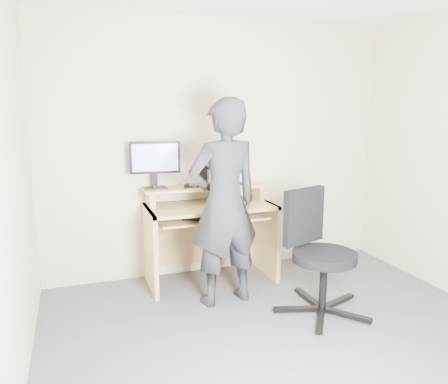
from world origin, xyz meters
TOP-DOWN VIEW (x-y plane):
  - ground at (0.00, 0.00)m, footprint 3.50×3.50m
  - back_wall at (0.00, 1.75)m, footprint 3.50×0.02m
  - desk at (-0.20, 1.53)m, footprint 1.20×0.60m
  - monitor at (-0.68, 1.61)m, footprint 0.46×0.13m
  - external_drive at (-0.22, 1.60)m, footprint 0.09×0.14m
  - travel_mug at (-0.19, 1.58)m, footprint 0.08×0.08m
  - smartphone at (0.18, 1.57)m, footprint 0.08×0.14m
  - charger at (-0.40, 1.55)m, footprint 0.05×0.04m
  - headphones at (-0.33, 1.66)m, footprint 0.17×0.17m
  - keyboard at (-0.26, 1.36)m, footprint 0.49×0.29m
  - mouse at (0.05, 1.35)m, footprint 0.11×0.08m
  - office_chair at (0.43, 0.56)m, footprint 0.78×0.75m
  - person at (-0.23, 0.97)m, footprint 0.69×0.51m

SIDE VIEW (x-z plane):
  - ground at x=0.00m, z-range 0.00..0.00m
  - office_chair at x=0.43m, z-range 0.05..1.03m
  - desk at x=-0.20m, z-range 0.09..1.00m
  - keyboard at x=-0.26m, z-range 0.65..0.68m
  - mouse at x=0.05m, z-range 0.75..0.79m
  - person at x=-0.23m, z-range 0.00..1.74m
  - smartphone at x=0.18m, z-range 0.91..0.92m
  - headphones at x=-0.33m, z-range 0.89..0.95m
  - charger at x=-0.40m, z-range 0.91..0.94m
  - travel_mug at x=-0.19m, z-range 0.91..1.08m
  - external_drive at x=-0.22m, z-range 0.91..1.11m
  - monitor at x=-0.68m, z-range 0.95..1.39m
  - back_wall at x=0.00m, z-range 0.00..2.50m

